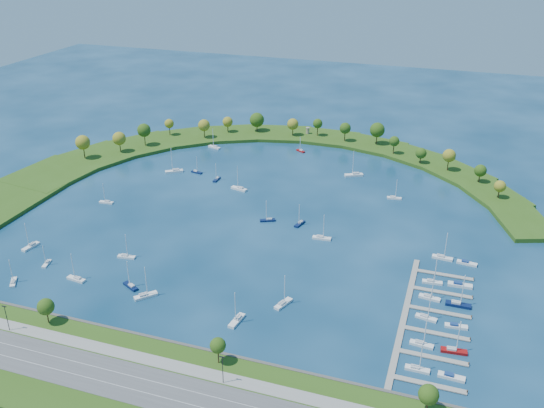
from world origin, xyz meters
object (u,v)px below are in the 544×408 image
(moored_boat_6, at_px, (394,197))
(docked_boat_2, at_px, (421,343))
(moored_boat_5, at_px, (131,285))
(moored_boat_7, at_px, (31,246))
(dock_system, at_px, (425,320))
(docked_boat_5, at_px, (456,326))
(docked_boat_10, at_px, (442,257))
(docked_boat_4, at_px, (426,317))
(moored_boat_3, at_px, (13,281))
(moored_boat_8, at_px, (76,278))
(moored_boat_1, at_px, (283,303))
(moored_boat_12, at_px, (300,223))
(moored_boat_10, at_px, (217,179))
(docked_boat_6, at_px, (430,297))
(moored_boat_18, at_px, (126,256))
(docked_boat_11, at_px, (467,263))
(moored_boat_9, at_px, (146,295))
(moored_boat_14, at_px, (301,150))
(docked_boat_0, at_px, (417,368))
(docked_boat_9, at_px, (460,285))
(docked_boat_1, at_px, (451,377))
(moored_boat_19, at_px, (47,263))
(docked_boat_8, at_px, (432,281))
(moored_boat_13, at_px, (322,237))
(docked_boat_3, at_px, (454,350))
(docked_boat_7, at_px, (458,304))
(moored_boat_20, at_px, (354,174))
(moored_boat_2, at_px, (106,202))
(harbor_tower, at_px, (308,130))
(moored_boat_0, at_px, (237,320))
(moored_boat_15, at_px, (214,147))
(moored_boat_17, at_px, (239,188))
(moored_boat_16, at_px, (197,172))
(moored_boat_11, at_px, (268,219))

(moored_boat_6, xyz_separation_m, docked_boat_2, (25.59, -114.41, 0.02))
(moored_boat_5, height_order, moored_boat_7, moored_boat_7)
(dock_system, distance_m, docked_boat_5, 10.70)
(dock_system, bearing_deg, docked_boat_10, 86.76)
(dock_system, xyz_separation_m, docked_boat_4, (0.23, 1.13, 0.53))
(moored_boat_3, height_order, moored_boat_8, moored_boat_8)
(moored_boat_1, xyz_separation_m, moored_boat_12, (-12.37, 63.99, -0.05))
(moored_boat_10, distance_m, docked_boat_6, 145.02)
(moored_boat_18, distance_m, docked_boat_11, 143.17)
(moored_boat_9, distance_m, moored_boat_14, 170.62)
(docked_boat_0, distance_m, docked_boat_9, 55.27)
(moored_boat_5, bearing_deg, docked_boat_1, -158.80)
(moored_boat_19, distance_m, docked_boat_8, 157.80)
(moored_boat_5, xyz_separation_m, moored_boat_13, (60.97, 61.63, 0.03))
(docked_boat_0, relative_size, docked_boat_3, 0.91)
(moored_boat_14, relative_size, docked_boat_3, 0.75)
(docked_boat_2, relative_size, docked_boat_10, 0.93)
(moored_boat_10, bearing_deg, docked_boat_3, 52.51)
(dock_system, relative_size, moored_boat_19, 8.95)
(moored_boat_10, bearing_deg, docked_boat_4, 54.59)
(docked_boat_7, relative_size, docked_boat_10, 1.08)
(dock_system, relative_size, moored_boat_20, 5.42)
(moored_boat_1, xyz_separation_m, moored_boat_2, (-111.87, 55.05, -0.05))
(harbor_tower, xyz_separation_m, moored_boat_6, (68.61, -79.71, -3.32))
(docked_boat_7, bearing_deg, dock_system, -129.42)
(moored_boat_0, bearing_deg, moored_boat_15, -146.43)
(moored_boat_10, relative_size, moored_boat_17, 0.74)
(moored_boat_6, xyz_separation_m, moored_boat_9, (-76.77, -119.15, 0.07))
(moored_boat_16, bearing_deg, docked_boat_1, -29.05)
(moored_boat_14, relative_size, docked_boat_6, 0.80)
(docked_boat_0, xyz_separation_m, docked_boat_11, (12.35, 72.34, -0.27))
(moored_boat_3, xyz_separation_m, moored_boat_20, (105.36, 150.63, 0.15))
(moored_boat_12, distance_m, moored_boat_13, 16.80)
(docked_boat_5, relative_size, docked_boat_11, 0.95)
(moored_boat_19, xyz_separation_m, docked_boat_9, (163.79, 38.42, -0.14))
(docked_boat_2, bearing_deg, docked_boat_11, 83.34)
(moored_boat_0, xyz_separation_m, moored_boat_14, (-26.80, 173.29, -0.09))
(docked_boat_10, xyz_separation_m, docked_boat_11, (9.97, -1.20, -0.31))
(moored_boat_12, bearing_deg, moored_boat_10, -107.44)
(moored_boat_12, bearing_deg, docked_boat_0, 51.48)
(moored_boat_8, distance_m, docked_boat_7, 148.11)
(moored_boat_11, height_order, moored_boat_15, moored_boat_15)
(moored_boat_12, height_order, docked_boat_4, docked_boat_4)
(docked_boat_4, bearing_deg, docked_boat_6, 99.82)
(moored_boat_1, xyz_separation_m, moored_boat_6, (25.62, 107.17, -0.05))
(moored_boat_2, distance_m, docked_boat_0, 179.58)
(moored_boat_19, relative_size, docked_boat_9, 0.97)
(moored_boat_20, bearing_deg, docked_boat_10, 97.88)
(moored_boat_13, xyz_separation_m, moored_boat_20, (-0.98, 76.58, 0.09))
(moored_boat_2, xyz_separation_m, moored_boat_12, (99.50, 8.94, 0.00))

